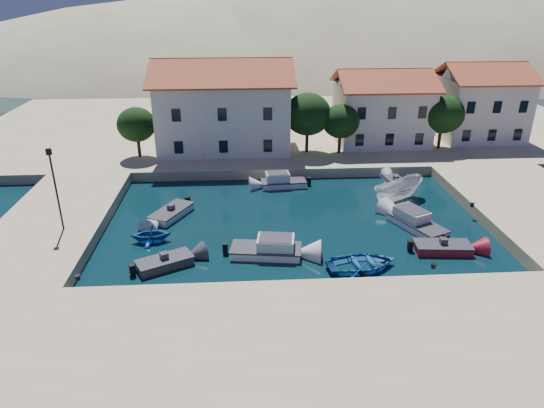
{
  "coord_description": "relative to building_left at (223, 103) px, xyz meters",
  "views": [
    {
      "loc": [
        -3.99,
        -25.21,
        17.29
      ],
      "look_at": [
        -1.82,
        9.32,
        2.0
      ],
      "focal_mm": 32.0,
      "sensor_mm": 36.0,
      "label": 1
    }
  ],
  "objects": [
    {
      "name": "ground",
      "position": [
        6.0,
        -28.0,
        -5.94
      ],
      "size": [
        400.0,
        400.0,
        0.0
      ],
      "primitive_type": "plane",
      "color": "black",
      "rests_on": "ground"
    },
    {
      "name": "quay_south",
      "position": [
        6.0,
        -34.0,
        -5.44
      ],
      "size": [
        52.0,
        12.0,
        1.0
      ],
      "primitive_type": "cube",
      "color": "tan",
      "rests_on": "ground"
    },
    {
      "name": "quay_east",
      "position": [
        26.5,
        -18.0,
        -5.44
      ],
      "size": [
        11.0,
        20.0,
        1.0
      ],
      "primitive_type": "cube",
      "color": "tan",
      "rests_on": "ground"
    },
    {
      "name": "quay_west",
      "position": [
        -13.0,
        -18.0,
        -5.44
      ],
      "size": [
        8.0,
        20.0,
        1.0
      ],
      "primitive_type": "cube",
      "color": "tan",
      "rests_on": "ground"
    },
    {
      "name": "quay_north",
      "position": [
        8.0,
        10.0,
        -5.44
      ],
      "size": [
        80.0,
        36.0,
        1.0
      ],
      "primitive_type": "cube",
      "color": "tan",
      "rests_on": "ground"
    },
    {
      "name": "hills",
      "position": [
        26.64,
        95.62,
        -29.34
      ],
      "size": [
        254.0,
        176.0,
        99.0
      ],
      "color": "#9B8E69",
      "rests_on": "ground"
    },
    {
      "name": "building_left",
      "position": [
        0.0,
        0.0,
        0.0
      ],
      "size": [
        14.7,
        9.45,
        9.7
      ],
      "color": "beige",
      "rests_on": "quay_north"
    },
    {
      "name": "building_mid",
      "position": [
        18.0,
        1.0,
        -0.71
      ],
      "size": [
        10.5,
        8.4,
        8.3
      ],
      "color": "beige",
      "rests_on": "quay_north"
    },
    {
      "name": "building_right",
      "position": [
        30.0,
        2.0,
        -0.46
      ],
      "size": [
        9.45,
        8.4,
        8.8
      ],
      "color": "beige",
      "rests_on": "quay_north"
    },
    {
      "name": "trees",
      "position": [
        10.51,
        -2.54,
        -1.1
      ],
      "size": [
        37.3,
        5.3,
        6.45
      ],
      "color": "#382314",
      "rests_on": "quay_north"
    },
    {
      "name": "lamppost",
      "position": [
        -11.5,
        -20.0,
        -1.18
      ],
      "size": [
        0.35,
        0.25,
        6.22
      ],
      "color": "black",
      "rests_on": "quay_west"
    },
    {
      "name": "bollards",
      "position": [
        8.8,
        -24.13,
        -4.79
      ],
      "size": [
        29.36,
        9.56,
        0.3
      ],
      "color": "black",
      "rests_on": "ground"
    },
    {
      "name": "motorboat_grey_sw",
      "position": [
        -3.51,
        -24.24,
        -5.64
      ],
      "size": [
        4.11,
        3.22,
        1.25
      ],
      "rotation": [
        0.0,
        0.0,
        0.48
      ],
      "color": "#35353A",
      "rests_on": "ground"
    },
    {
      "name": "cabin_cruiser_south",
      "position": [
        3.47,
        -23.11,
        -5.46
      ],
      "size": [
        5.22,
        2.78,
        1.6
      ],
      "rotation": [
        0.0,
        0.0,
        -0.14
      ],
      "color": "silver",
      "rests_on": "ground"
    },
    {
      "name": "rowboat_south",
      "position": [
        9.84,
        -25.31,
        -5.94
      ],
      "size": [
        5.3,
        4.16,
        1.0
      ],
      "primitive_type": "imported",
      "rotation": [
        0.0,
        0.0,
        1.73
      ],
      "color": "#1B5399",
      "rests_on": "ground"
    },
    {
      "name": "motorboat_red_se",
      "position": [
        16.21,
        -23.38,
        -5.64
      ],
      "size": [
        4.12,
        2.13,
        1.25
      ],
      "rotation": [
        0.0,
        0.0,
        -0.09
      ],
      "color": "maroon",
      "rests_on": "ground"
    },
    {
      "name": "cabin_cruiser_east",
      "position": [
        15.6,
        -19.68,
        -5.46
      ],
      "size": [
        3.97,
        5.44,
        1.6
      ],
      "rotation": [
        0.0,
        0.0,
        2.0
      ],
      "color": "silver",
      "rests_on": "ground"
    },
    {
      "name": "boat_east",
      "position": [
        15.71,
        -14.09,
        -5.94
      ],
      "size": [
        5.88,
        4.57,
        2.15
      ],
      "primitive_type": "imported",
      "rotation": [
        0.0,
        0.0,
        2.09
      ],
      "color": "silver",
      "rests_on": "ground"
    },
    {
      "name": "motorboat_white_ne",
      "position": [
        16.63,
        -10.59,
        -5.64
      ],
      "size": [
        1.81,
        3.38,
        1.25
      ],
      "rotation": [
        0.0,
        0.0,
        1.66
      ],
      "color": "silver",
      "rests_on": "ground"
    },
    {
      "name": "rowboat_west",
      "position": [
        -5.02,
        -20.53,
        -5.94
      ],
      "size": [
        3.15,
        2.78,
        1.55
      ],
      "primitive_type": "imported",
      "rotation": [
        0.0,
        0.0,
        -1.49
      ],
      "color": "#1B5399",
      "rests_on": "ground"
    },
    {
      "name": "motorboat_white_west",
      "position": [
        -4.07,
        -16.15,
        -5.64
      ],
      "size": [
        3.61,
        4.62,
        1.25
      ],
      "rotation": [
        0.0,
        0.0,
        -2.05
      ],
      "color": "silver",
      "rests_on": "ground"
    },
    {
      "name": "cabin_cruiser_north",
      "position": [
        5.82,
        -10.05,
        -5.46
      ],
      "size": [
        4.38,
        2.12,
        1.6
      ],
      "rotation": [
        0.0,
        0.0,
        3.22
      ],
      "color": "silver",
      "rests_on": "ground"
    }
  ]
}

